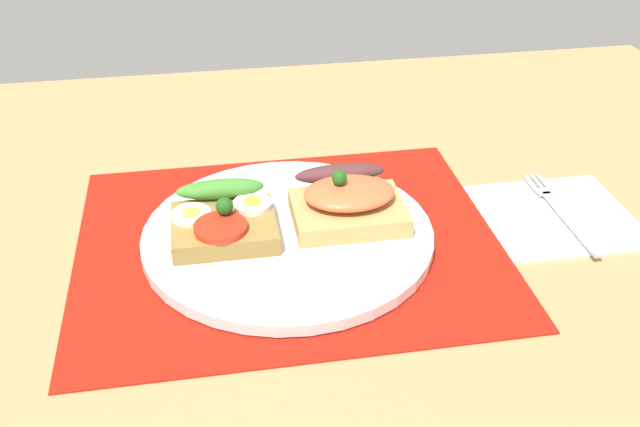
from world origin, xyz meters
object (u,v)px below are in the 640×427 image
Objects in this scene: sandwich_salmon at (348,200)px; fork at (560,210)px; sandwich_egg_tomato at (223,221)px; plate at (288,235)px; napkin at (556,214)px.

sandwich_salmon is 21.22cm from fork.
plate is at bearing -3.76° from sandwich_egg_tomato.
sandwich_egg_tomato is 0.63× the size of fork.
sandwich_salmon reaches higher than plate.
sandwich_salmon reaches higher than napkin.
fork is (21.04, -1.29, -2.46)cm from sandwich_salmon.
sandwich_egg_tomato reaches higher than fork.
sandwich_salmon is (5.86, 1.38, 2.36)cm from plate.
fork is at bearing -0.52° from sandwich_egg_tomato.
sandwich_egg_tomato is at bearing -175.12° from sandwich_salmon.
sandwich_salmon is at bearing 176.22° from napkin.
sandwich_egg_tomato reaches higher than napkin.
plate is 6.17cm from sandwich_egg_tomato.
sandwich_egg_tomato is 32.53cm from napkin.
fork is at bearing 0.19° from plate.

